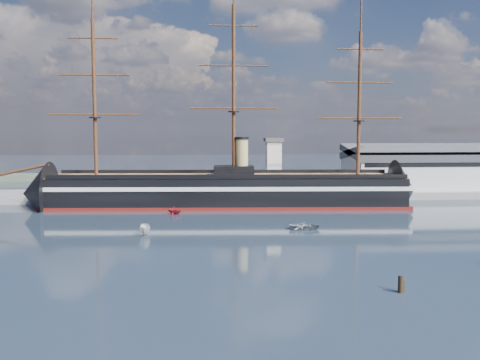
{
  "coord_description": "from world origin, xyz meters",
  "views": [
    {
      "loc": [
        -18.91,
        -73.72,
        19.31
      ],
      "look_at": [
        -9.59,
        35.0,
        9.0
      ],
      "focal_mm": 40.0,
      "sensor_mm": 36.0,
      "label": 1
    }
  ],
  "objects": [
    {
      "name": "ground",
      "position": [
        0.0,
        40.0,
        0.0
      ],
      "size": [
        600.0,
        600.0,
        0.0
      ],
      "primitive_type": "plane",
      "color": "#1D2633",
      "rests_on": "ground"
    },
    {
      "name": "motorboat_d",
      "position": [
        -23.49,
        48.0,
        0.0
      ],
      "size": [
        4.75,
        6.02,
        2.03
      ],
      "primitive_type": "imported",
      "rotation": [
        0.0,
        0.0,
        1.07
      ],
      "color": "maroon",
      "rests_on": "ground"
    },
    {
      "name": "warship",
      "position": [
        -12.75,
        60.0,
        4.04
      ],
      "size": [
        113.37,
        21.94,
        53.94
      ],
      "rotation": [
        0.0,
        0.0,
        -0.06
      ],
      "color": "black",
      "rests_on": "ground"
    },
    {
      "name": "warehouse",
      "position": [
        58.0,
        80.0,
        7.98
      ],
      "size": [
        63.0,
        21.0,
        11.6
      ],
      "color": "#B7BABC",
      "rests_on": "ground"
    },
    {
      "name": "piling_near_mid",
      "position": [
        5.42,
        -13.61,
        0.0
      ],
      "size": [
        0.64,
        0.64,
        2.75
      ],
      "primitive_type": "cylinder",
      "color": "black",
      "rests_on": "ground"
    },
    {
      "name": "motorboat_a",
      "position": [
        -28.03,
        24.25,
        0.0
      ],
      "size": [
        5.85,
        2.32,
        2.31
      ],
      "primitive_type": "imported",
      "rotation": [
        0.0,
        0.0,
        0.03
      ],
      "color": "silver",
      "rests_on": "ground"
    },
    {
      "name": "quay",
      "position": [
        10.0,
        76.0,
        0.0
      ],
      "size": [
        180.0,
        18.0,
        2.0
      ],
      "primitive_type": "cube",
      "color": "slate",
      "rests_on": "ground"
    },
    {
      "name": "motorboat_b",
      "position": [
        2.43,
        27.36,
        0.0
      ],
      "size": [
        2.12,
        3.96,
        1.75
      ],
      "primitive_type": "imported",
      "rotation": [
        0.0,
        0.0,
        1.4
      ],
      "color": "gray",
      "rests_on": "ground"
    },
    {
      "name": "quay_tower",
      "position": [
        3.0,
        73.0,
        9.75
      ],
      "size": [
        5.0,
        5.0,
        15.0
      ],
      "color": "silver",
      "rests_on": "ground"
    }
  ]
}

